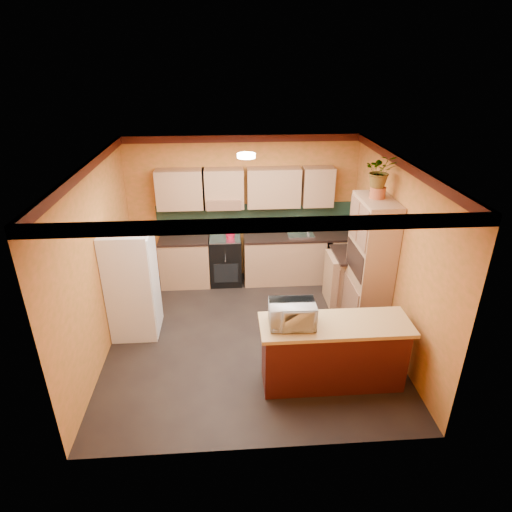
{
  "coord_description": "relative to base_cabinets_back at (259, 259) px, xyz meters",
  "views": [
    {
      "loc": [
        -0.3,
        -5.46,
        3.96
      ],
      "look_at": [
        0.13,
        0.45,
        1.16
      ],
      "focal_mm": 30.0,
      "sensor_mm": 36.0,
      "label": 1
    }
  ],
  "objects": [
    {
      "name": "kettle",
      "position": [
        -0.53,
        -0.05,
        0.56
      ],
      "size": [
        0.21,
        0.21,
        0.18
      ],
      "primitive_type": null,
      "rotation": [
        0.0,
        0.0,
        0.32
      ],
      "color": "#AD0B25",
      "rests_on": "stove"
    },
    {
      "name": "fern_pot",
      "position": [
        1.57,
        -1.52,
        1.74
      ],
      "size": [
        0.22,
        0.22,
        0.16
      ],
      "primitive_type": "cylinder",
      "color": "#AD4F29",
      "rests_on": "pantry"
    },
    {
      "name": "base_cabinets_back",
      "position": [
        0.0,
        0.0,
        0.0
      ],
      "size": [
        3.65,
        0.6,
        0.88
      ],
      "primitive_type": "cube",
      "color": "tan",
      "rests_on": "ground"
    },
    {
      "name": "fern",
      "position": [
        1.57,
        -1.52,
        2.05
      ],
      "size": [
        0.47,
        0.43,
        0.46
      ],
      "primitive_type": "imported",
      "rotation": [
        0.0,
        0.0,
        -0.17
      ],
      "color": "tan",
      "rests_on": "fern_pot"
    },
    {
      "name": "fridge",
      "position": [
        -2.03,
        -1.53,
        0.41
      ],
      "size": [
        0.68,
        0.66,
        1.7
      ],
      "primitive_type": "cube",
      "color": "white",
      "rests_on": "ground"
    },
    {
      "name": "base_cabinets_right",
      "position": [
        1.52,
        -0.87,
        0.0
      ],
      "size": [
        0.6,
        0.8,
        0.88
      ],
      "primitive_type": "cube",
      "color": "tan",
      "rests_on": "ground"
    },
    {
      "name": "breakfast_bar",
      "position": [
        0.74,
        -2.89,
        0.0
      ],
      "size": [
        1.8,
        0.55,
        0.88
      ],
      "primitive_type": "cube",
      "color": "#4B1211",
      "rests_on": "ground"
    },
    {
      "name": "pantry",
      "position": [
        1.57,
        -1.57,
        0.61
      ],
      "size": [
        0.48,
        0.9,
        2.1
      ],
      "primitive_type": "cube",
      "color": "tan",
      "rests_on": "ground"
    },
    {
      "name": "microwave",
      "position": [
        0.18,
        -2.89,
        0.65
      ],
      "size": [
        0.57,
        0.39,
        0.31
      ],
      "primitive_type": "imported",
      "rotation": [
        0.0,
        0.0,
        -0.02
      ],
      "color": "white",
      "rests_on": "bar_top"
    },
    {
      "name": "bar_top",
      "position": [
        0.74,
        -2.89,
        0.47
      ],
      "size": [
        1.9,
        0.65,
        0.05
      ],
      "primitive_type": "cube",
      "color": "tan",
      "rests_on": "breakfast_bar"
    },
    {
      "name": "room_shell",
      "position": [
        -0.25,
        -1.52,
        1.65
      ],
      "size": [
        4.24,
        4.24,
        2.72
      ],
      "color": "black",
      "rests_on": "ground"
    },
    {
      "name": "stove",
      "position": [
        -0.62,
        -0.0,
        0.02
      ],
      "size": [
        0.58,
        0.58,
        0.91
      ],
      "primitive_type": "cube",
      "color": "black",
      "rests_on": "ground"
    },
    {
      "name": "countertop_back",
      "position": [
        0.0,
        -0.0,
        0.46
      ],
      "size": [
        3.65,
        0.62,
        0.04
      ],
      "primitive_type": "cube",
      "color": "black",
      "rests_on": "base_cabinets_back"
    },
    {
      "name": "countertop_right",
      "position": [
        1.52,
        -0.87,
        0.46
      ],
      "size": [
        0.62,
        0.8,
        0.04
      ],
      "primitive_type": "cube",
      "color": "black",
      "rests_on": "base_cabinets_right"
    },
    {
      "name": "sink",
      "position": [
        0.78,
        0.0,
        0.5
      ],
      "size": [
        0.48,
        0.4,
        0.03
      ],
      "primitive_type": "cube",
      "color": "silver",
      "rests_on": "countertop_back"
    }
  ]
}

